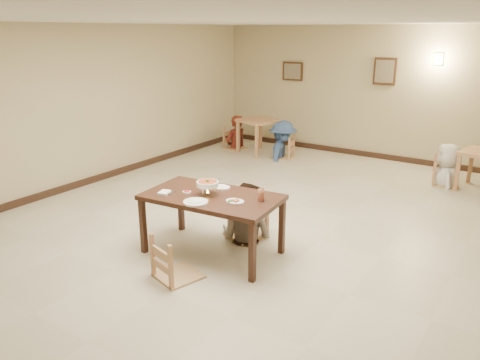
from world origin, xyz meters
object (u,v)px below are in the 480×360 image
Objects in this scene: curry_warmer at (208,184)px; drink_glass at (261,195)px; bg_table_left at (259,125)px; main_diner at (246,183)px; bg_chair_rl at (448,159)px; bg_chair_ll at (236,129)px; chair_far at (246,203)px; bg_diner_c at (451,144)px; chair_near at (177,237)px; bg_diner_a at (236,115)px; main_table at (212,201)px; bg_diner_b at (283,121)px; bg_chair_lr at (283,137)px.

curry_warmer is 2.03× the size of drink_glass.
curry_warmer is at bearing -65.42° from bg_table_left.
drink_glass is at bearing 135.19° from main_diner.
main_diner reaches higher than bg_table_left.
bg_chair_ll is at bearing 76.20° from bg_chair_rl.
chair_far is 0.64× the size of bg_diner_c.
chair_near is (-0.04, -1.45, 0.01)m from chair_far.
bg_table_left is at bearing 101.14° from bg_diner_a.
main_diner is 5.22× the size of curry_warmer.
bg_chair_ll is (-3.15, 4.36, -0.32)m from main_diner.
bg_chair_rl is 0.61× the size of bg_diner_a.
main_table is 1.76× the size of bg_table_left.
bg_chair_lr is at bearing -17.31° from bg_diner_b.
main_table is 1.76× the size of bg_chair_ll.
bg_chair_lr reaches higher than bg_table_left.
chair_near is 1.05× the size of bg_chair_lr.
main_table is at bearing -164.13° from drink_glass.
curry_warmer is at bearing 72.29° from main_diner.
chair_far is (0.09, 0.69, -0.22)m from main_table.
main_diner reaches higher than bg_chair_lr.
bg_chair_rl is at bearing -77.71° from bg_chair_ll.
main_table is at bearing -134.90° from bg_chair_ll.
bg_chair_rl reaches higher than main_table.
bg_chair_ll is (-3.12, 4.31, 0.00)m from chair_far.
curry_warmer is 0.20× the size of bg_diner_c.
bg_diner_b reaches higher than bg_chair_lr.
drink_glass is at bearing 151.50° from bg_chair_rl.
chair_far reaches higher than bg_chair_rl.
main_diner is at bearing 74.09° from main_table.
bg_chair_ll is at bearing 176.36° from bg_table_left.
main_diner is (0.03, -0.05, 0.32)m from chair_far.
bg_chair_rl is at bearing -107.74° from bg_diner_b.
bg_diner_b is (0.00, -0.00, 0.38)m from bg_chair_lr.
bg_diner_b is at bearing 77.35° from bg_chair_rl.
bg_chair_ll is 1.01× the size of bg_chair_rl.
bg_diner_c is (1.89, 4.22, -0.02)m from main_diner.
main_diner is 5.38m from bg_diner_a.
chair_near is 1.43m from main_diner.
bg_diner_a is (-2.98, 5.02, -0.12)m from curry_warmer.
bg_diner_a is (-0.70, 0.04, 0.16)m from bg_table_left.
chair_near is 1.00× the size of bg_table_left.
bg_diner_a is (-5.04, 0.14, 0.34)m from bg_chair_rl.
main_diner is at bearing 75.66° from curry_warmer.
curry_warmer is 0.72m from drink_glass.
bg_diner_a is (-3.03, 5.00, 0.11)m from main_table.
chair_far is 4.90m from bg_table_left.
chair_far is 0.62× the size of main_diner.
chair_near is at bearing 42.89° from bg_diner_a.
drink_glass is 0.15× the size of bg_chair_ll.
bg_table_left is 0.59× the size of bg_diner_b.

